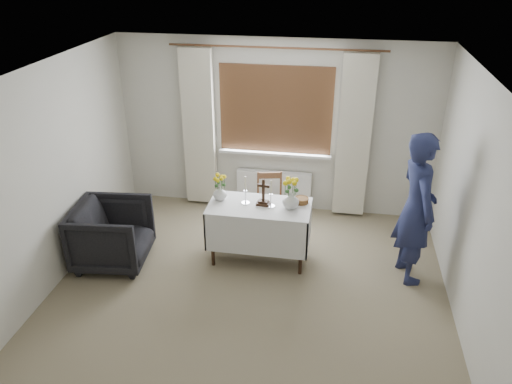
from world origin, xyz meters
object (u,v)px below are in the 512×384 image
at_px(altar_table, 259,232).
at_px(wooden_cross, 263,192).
at_px(person, 416,208).
at_px(flower_vase_left, 220,193).
at_px(wooden_chair, 270,203).
at_px(flower_vase_right, 291,200).
at_px(armchair, 112,234).

xyz_separation_m(altar_table, wooden_cross, (0.04, 0.03, 0.55)).
relative_size(person, flower_vase_left, 10.15).
distance_m(altar_table, person, 1.88).
relative_size(altar_table, wooden_chair, 1.55).
bearing_deg(flower_vase_left, wooden_chair, 52.31).
height_order(altar_table, flower_vase_right, flower_vase_right).
relative_size(wooden_chair, armchair, 0.91).
height_order(person, flower_vase_right, person).
bearing_deg(wooden_chair, flower_vase_left, -140.36).
xyz_separation_m(wooden_chair, wooden_cross, (0.02, -0.73, 0.53)).
relative_size(altar_table, wooden_cross, 3.64).
bearing_deg(wooden_chair, flower_vase_right, -77.69).
bearing_deg(altar_table, wooden_cross, 33.62).
height_order(wooden_chair, armchair, wooden_chair).
bearing_deg(armchair, flower_vase_left, -75.90).
height_order(armchair, flower_vase_left, flower_vase_left).
distance_m(flower_vase_left, flower_vase_right, 0.88).
bearing_deg(flower_vase_left, flower_vase_right, -4.56).
xyz_separation_m(altar_table, flower_vase_left, (-0.50, 0.08, 0.47)).
xyz_separation_m(wooden_chair, flower_vase_left, (-0.53, -0.68, 0.45)).
distance_m(person, wooden_cross, 1.77).
xyz_separation_m(wooden_cross, flower_vase_right, (0.33, -0.02, -0.07)).
xyz_separation_m(wooden_chair, person, (1.78, -0.80, 0.51)).
bearing_deg(altar_table, person, -1.35).
height_order(armchair, wooden_cross, wooden_cross).
height_order(flower_vase_left, flower_vase_right, flower_vase_right).
bearing_deg(armchair, wooden_cross, -82.96).
height_order(wooden_chair, wooden_cross, wooden_cross).
bearing_deg(wooden_chair, wooden_cross, -101.27).
height_order(altar_table, person, person).
relative_size(armchair, wooden_cross, 2.57).
distance_m(altar_table, wooden_cross, 0.55).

